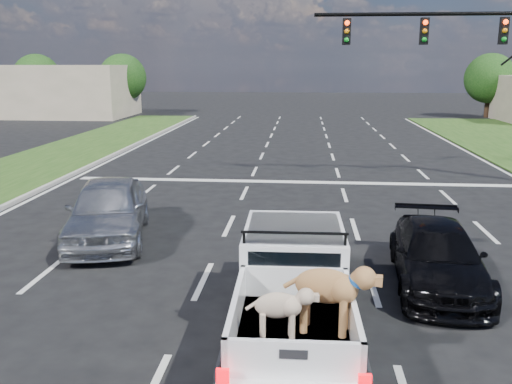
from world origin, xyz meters
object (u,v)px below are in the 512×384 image
traffic_signal (495,56)px  silver_sedan (108,210)px  black_coupe (437,256)px  pickup_truck (295,292)px

traffic_signal → silver_sedan: traffic_signal is taller
traffic_signal → black_coupe: traffic_signal is taller
traffic_signal → black_coupe: size_ratio=2.16×
traffic_signal → silver_sedan: size_ratio=1.96×
silver_sedan → black_coupe: 8.07m
traffic_signal → pickup_truck: size_ratio=1.81×
traffic_signal → black_coupe: bearing=-112.0°
traffic_signal → pickup_truck: bearing=-118.5°
traffic_signal → black_coupe: (-4.14, -10.25, -4.11)m
pickup_truck → traffic_signal: bearing=60.5°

